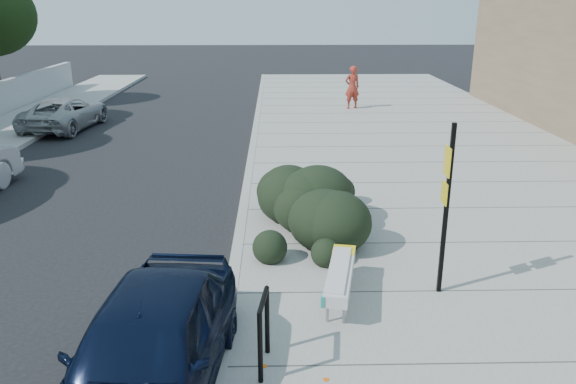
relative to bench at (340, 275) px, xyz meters
name	(u,v)px	position (x,y,z in m)	size (l,w,h in m)	color
ground	(231,301)	(-1.80, 0.24, -0.60)	(120.00, 120.00, 0.00)	black
sidewalk_near	(466,197)	(3.80, 5.24, -0.52)	(11.20, 50.00, 0.15)	gray
curb_near	(245,198)	(-1.80, 5.24, -0.51)	(0.22, 50.00, 0.17)	#9E9E99
bench	(340,275)	(0.00, 0.00, 0.00)	(0.75, 1.90, 0.57)	gray
bike_rack	(264,326)	(-1.20, -1.76, 0.17)	(0.15, 0.71, 1.03)	black
sign_post	(446,201)	(1.69, 0.24, 1.17)	(0.11, 0.33, 2.87)	black
hedge	(310,197)	(-0.30, 3.10, 0.26)	(1.88, 3.77, 1.41)	black
sedan_navy	(149,350)	(-2.60, -2.20, 0.14)	(1.74, 4.32, 1.47)	black
suv_silver	(65,113)	(-9.30, 13.97, 0.03)	(2.07, 4.49, 1.25)	#9A9DA0
pedestrian	(352,87)	(2.48, 17.43, 0.51)	(0.70, 0.46, 1.92)	maroon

